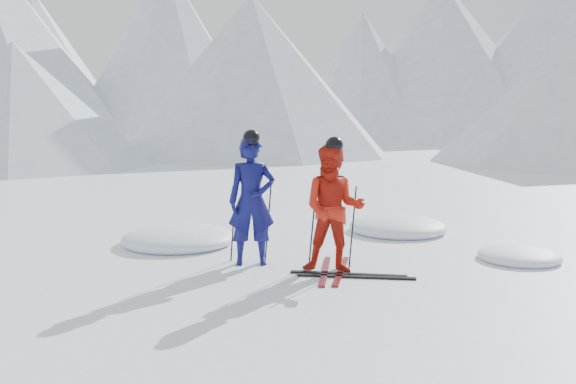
{
  "coord_description": "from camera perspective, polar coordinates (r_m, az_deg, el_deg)",
  "views": [
    {
      "loc": [
        -2.08,
        -9.17,
        2.34
      ],
      "look_at": [
        -2.04,
        0.5,
        1.1
      ],
      "focal_mm": 38.0,
      "sensor_mm": 36.0,
      "label": 1
    }
  ],
  "objects": [
    {
      "name": "ski_loose_b",
      "position": [
        8.9,
        6.39,
        -7.89
      ],
      "size": [
        1.7,
        0.31,
        0.03
      ],
      "primitive_type": "cube",
      "rotation": [
        0.0,
        0.0,
        1.44
      ],
      "color": "black",
      "rests_on": "ground"
    },
    {
      "name": "ground",
      "position": [
        9.69,
        12.25,
        -6.83
      ],
      "size": [
        160.0,
        160.0,
        0.0
      ],
      "primitive_type": "plane",
      "color": "white",
      "rests_on": "ground"
    },
    {
      "name": "ski_loose_a",
      "position": [
        9.03,
        5.65,
        -7.65
      ],
      "size": [
        1.69,
        0.37,
        0.03
      ],
      "primitive_type": "cube",
      "rotation": [
        0.0,
        0.0,
        1.4
      ],
      "color": "black",
      "rests_on": "ground"
    },
    {
      "name": "skier_blue",
      "position": [
        9.47,
        -3.41,
        -0.86
      ],
      "size": [
        0.76,
        0.54,
        2.0
      ],
      "primitive_type": "imported",
      "rotation": [
        0.0,
        0.0,
        0.08
      ],
      "color": "#0D0E4F",
      "rests_on": "ground"
    },
    {
      "name": "snow_lumps",
      "position": [
        11.0,
        5.07,
        -5.01
      ],
      "size": [
        8.53,
        6.1,
        0.45
      ],
      "color": "white",
      "rests_on": "ground"
    },
    {
      "name": "pole_red_right",
      "position": [
        9.23,
        6.06,
        -3.38
      ],
      "size": [
        0.13,
        0.09,
        1.27
      ],
      "primitive_type": "cylinder",
      "rotation": [
        -0.05,
        0.08,
        0.0
      ],
      "color": "black",
      "rests_on": "ground"
    },
    {
      "name": "mountain_range",
      "position": [
        45.37,
        9.88,
        12.74
      ],
      "size": [
        106.15,
        62.94,
        15.53
      ],
      "color": "#B2BCD1",
      "rests_on": "ground"
    },
    {
      "name": "pole_red_left",
      "position": [
        9.28,
        2.31,
        -3.28
      ],
      "size": [
        0.13,
        0.1,
        1.27
      ],
      "primitive_type": "cylinder",
      "rotation": [
        0.06,
        0.08,
        0.0
      ],
      "color": "black",
      "rests_on": "ground"
    },
    {
      "name": "pole_blue_right",
      "position": [
        9.75,
        -1.85,
        -2.58
      ],
      "size": [
        0.13,
        0.08,
        1.33
      ],
      "primitive_type": "cylinder",
      "rotation": [
        -0.04,
        0.08,
        0.0
      ],
      "color": "black",
      "rests_on": "ground"
    },
    {
      "name": "ski_worn_left",
      "position": [
        9.18,
        3.49,
        -7.37
      ],
      "size": [
        0.29,
        1.7,
        0.03
      ],
      "primitive_type": "cube",
      "rotation": [
        0.0,
        0.0,
        -0.12
      ],
      "color": "black",
      "rests_on": "ground"
    },
    {
      "name": "skier_red",
      "position": [
        9.0,
        4.29,
        -1.58
      ],
      "size": [
        1.03,
        0.85,
        1.91
      ],
      "primitive_type": "imported",
      "rotation": [
        0.0,
        0.0,
        -0.15
      ],
      "color": "red",
      "rests_on": "ground"
    },
    {
      "name": "ski_worn_right",
      "position": [
        9.2,
        4.99,
        -7.36
      ],
      "size": [
        0.4,
        1.69,
        0.03
      ],
      "primitive_type": "cube",
      "rotation": [
        0.0,
        0.0,
        -0.19
      ],
      "color": "black",
      "rests_on": "ground"
    },
    {
      "name": "pole_blue_left",
      "position": [
        9.69,
        -5.12,
        -2.68
      ],
      "size": [
        0.13,
        0.09,
        1.33
      ],
      "primitive_type": "cylinder",
      "rotation": [
        0.05,
        0.08,
        0.0
      ],
      "color": "black",
      "rests_on": "ground"
    }
  ]
}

